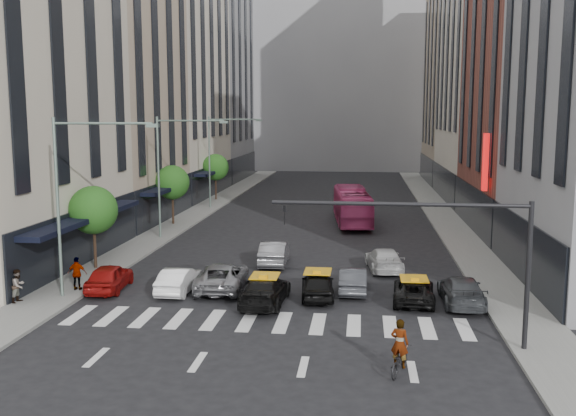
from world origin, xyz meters
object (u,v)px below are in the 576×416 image
(car_red, at_px, (109,277))
(streetlamp_far, at_px, (219,149))
(streetlamp_near, at_px, (75,183))
(motorcycle, at_px, (399,361))
(taxi_center, at_px, (318,285))
(taxi_left, at_px, (265,290))
(pedestrian_far, at_px, (77,274))
(bus, at_px, (352,206))
(streetlamp_mid, at_px, (171,161))
(car_white_front, at_px, (179,280))
(pedestrian_near, at_px, (18,286))

(car_red, bearing_deg, streetlamp_far, -93.04)
(streetlamp_near, relative_size, motorcycle, 4.84)
(taxi_center, bearing_deg, taxi_left, 24.00)
(streetlamp_far, bearing_deg, pedestrian_far, -91.20)
(taxi_center, height_order, bus, bus)
(streetlamp_far, bearing_deg, car_red, -88.40)
(streetlamp_mid, height_order, motorcycle, streetlamp_mid)
(taxi_center, distance_m, bus, 23.10)
(car_white_front, height_order, pedestrian_near, pedestrian_near)
(car_red, relative_size, motorcycle, 2.28)
(bus, bearing_deg, motorcycle, 88.43)
(taxi_center, bearing_deg, bus, -98.13)
(streetlamp_near, bearing_deg, bus, 61.65)
(streetlamp_near, relative_size, streetlamp_mid, 1.00)
(taxi_left, bearing_deg, pedestrian_near, 9.51)
(motorcycle, distance_m, pedestrian_far, 18.46)
(car_white_front, relative_size, pedestrian_near, 2.47)
(car_red, height_order, taxi_center, car_red)
(streetlamp_mid, xyz_separation_m, pedestrian_far, (-0.65, -14.88, -4.88))
(streetlamp_far, bearing_deg, taxi_center, -68.58)
(streetlamp_mid, relative_size, streetlamp_far, 1.00)
(taxi_left, xyz_separation_m, bus, (3.83, 24.42, 0.83))
(streetlamp_mid, xyz_separation_m, taxi_left, (9.44, -15.82, -5.19))
(pedestrian_far, bearing_deg, streetlamp_mid, -95.58)
(pedestrian_near, bearing_deg, streetlamp_mid, -1.07)
(car_red, height_order, bus, bus)
(streetlamp_mid, relative_size, bus, 0.81)
(streetlamp_far, distance_m, bus, 15.81)
(streetlamp_mid, xyz_separation_m, streetlamp_far, (0.00, 16.00, 0.00))
(pedestrian_far, bearing_deg, bus, -123.75)
(taxi_center, xyz_separation_m, pedestrian_far, (-12.59, -0.43, 0.34))
(streetlamp_near, bearing_deg, car_white_front, 21.28)
(pedestrian_near, bearing_deg, pedestrian_far, -30.90)
(car_red, relative_size, pedestrian_far, 2.41)
(streetlamp_far, relative_size, car_red, 2.13)
(streetlamp_near, relative_size, pedestrian_near, 5.47)
(bus, bearing_deg, car_red, 55.89)
(car_red, xyz_separation_m, motorcycle, (14.69, -9.49, -0.23))
(car_red, distance_m, bus, 26.03)
(streetlamp_near, xyz_separation_m, bus, (13.27, 24.60, -4.37))
(taxi_left, bearing_deg, taxi_center, -148.70)
(streetlamp_far, xyz_separation_m, taxi_center, (11.94, -30.44, -5.22))
(taxi_left, xyz_separation_m, pedestrian_near, (-12.00, -1.48, 0.26))
(streetlamp_near, xyz_separation_m, car_red, (0.84, 1.75, -5.18))
(taxi_center, distance_m, pedestrian_far, 12.60)
(pedestrian_near, bearing_deg, car_red, -40.78)
(streetlamp_far, relative_size, motorcycle, 4.84)
(pedestrian_near, distance_m, pedestrian_far, 3.09)
(taxi_left, distance_m, motorcycle, 9.99)
(streetlamp_near, height_order, bus, streetlamp_near)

